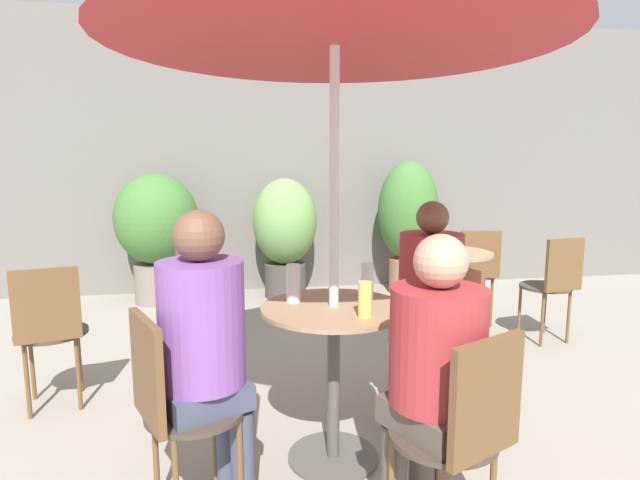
# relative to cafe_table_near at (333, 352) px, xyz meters

# --- Properties ---
(ground_plane) EXTENTS (20.00, 20.00, 0.00)m
(ground_plane) POSITION_rel_cafe_table_near_xyz_m (0.15, -0.14, -0.54)
(ground_plane) COLOR gray
(storefront_wall) EXTENTS (10.00, 0.06, 3.00)m
(storefront_wall) POSITION_rel_cafe_table_near_xyz_m (0.15, 3.43, 0.96)
(storefront_wall) COLOR slate
(storefront_wall) RESTS_ON ground_plane
(cafe_table_near) EXTENTS (0.68, 0.68, 0.76)m
(cafe_table_near) POSITION_rel_cafe_table_near_xyz_m (0.00, 0.00, 0.00)
(cafe_table_near) COLOR #514C47
(cafe_table_near) RESTS_ON ground_plane
(cafe_table_far) EXTENTS (0.66, 0.66, 0.76)m
(cafe_table_far) POSITION_rel_cafe_table_near_xyz_m (1.12, 1.30, -0.00)
(cafe_table_far) COLOR #514C47
(cafe_table_far) RESTS_ON ground_plane
(bistro_chair_0) EXTENTS (0.44, 0.43, 0.85)m
(bistro_chair_0) POSITION_rel_cafe_table_near_xyz_m (-0.69, -0.32, -0.02)
(bistro_chair_0) COLOR #42382D
(bistro_chair_0) RESTS_ON ground_plane
(bistro_chair_1) EXTENTS (0.43, 0.44, 0.85)m
(bistro_chair_1) POSITION_rel_cafe_table_near_xyz_m (0.32, -0.69, -0.02)
(bistro_chair_1) COLOR #42382D
(bistro_chair_1) RESTS_ON ground_plane
(bistro_chair_2) EXTENTS (0.44, 0.43, 0.85)m
(bistro_chair_2) POSITION_rel_cafe_table_near_xyz_m (0.69, 0.32, -0.02)
(bistro_chair_2) COLOR #42382D
(bistro_chair_2) RESTS_ON ground_plane
(bistro_chair_3) EXTENTS (0.41, 0.43, 0.85)m
(bistro_chair_3) POSITION_rel_cafe_table_near_xyz_m (-1.49, 0.71, -0.02)
(bistro_chair_3) COLOR #42382D
(bistro_chair_3) RESTS_ON ground_plane
(bistro_chair_4) EXTENTS (0.40, 0.42, 0.85)m
(bistro_chair_4) POSITION_rel_cafe_table_near_xyz_m (1.61, 1.80, -0.02)
(bistro_chair_4) COLOR #42382D
(bistro_chair_4) RESTS_ON ground_plane
(bistro_chair_5) EXTENTS (0.39, 0.41, 0.85)m
(bistro_chair_5) POSITION_rel_cafe_table_near_xyz_m (1.99, 1.27, -0.02)
(bistro_chair_5) COLOR #42382D
(bistro_chair_5) RESTS_ON ground_plane
(bistro_chair_6) EXTENTS (0.43, 0.42, 0.85)m
(bistro_chair_6) POSITION_rel_cafe_table_near_xyz_m (-0.82, 2.02, -0.02)
(bistro_chair_6) COLOR #42382D
(bistro_chair_6) RESTS_ON ground_plane
(seated_person_0) EXTENTS (0.41, 0.39, 1.24)m
(seated_person_0) POSITION_rel_cafe_table_near_xyz_m (-0.56, -0.26, 0.20)
(seated_person_0) COLOR #42475B
(seated_person_0) RESTS_ON ground_plane
(seated_person_1) EXTENTS (0.41, 0.42, 1.17)m
(seated_person_1) POSITION_rel_cafe_table_near_xyz_m (0.26, -0.56, 0.16)
(seated_person_1) COLOR brown
(seated_person_1) RESTS_ON ground_plane
(seated_person_2) EXTENTS (0.41, 0.39, 1.22)m
(seated_person_2) POSITION_rel_cafe_table_near_xyz_m (0.56, 0.26, 0.18)
(seated_person_2) COLOR #42475B
(seated_person_2) RESTS_ON ground_plane
(beer_glass_0) EXTENTS (0.06, 0.06, 0.18)m
(beer_glass_0) POSITION_rel_cafe_table_near_xyz_m (0.18, 0.09, 0.31)
(beer_glass_0) COLOR silver
(beer_glass_0) RESTS_ON cafe_table_near
(beer_glass_1) EXTENTS (0.07, 0.07, 0.18)m
(beer_glass_1) POSITION_rel_cafe_table_near_xyz_m (-0.18, 0.11, 0.31)
(beer_glass_1) COLOR silver
(beer_glass_1) RESTS_ON cafe_table_near
(beer_glass_2) EXTENTS (0.06, 0.06, 0.15)m
(beer_glass_2) POSITION_rel_cafe_table_near_xyz_m (0.10, -0.18, 0.30)
(beer_glass_2) COLOR #DBC65B
(beer_glass_2) RESTS_ON cafe_table_near
(potted_plant_0) EXTENTS (0.83, 0.83, 1.32)m
(potted_plant_0) POSITION_rel_cafe_table_near_xyz_m (-1.26, 3.04, 0.23)
(potted_plant_0) COLOR slate
(potted_plant_0) RESTS_ON ground_plane
(potted_plant_1) EXTENTS (0.68, 0.68, 1.27)m
(potted_plant_1) POSITION_rel_cafe_table_near_xyz_m (0.05, 3.04, 0.18)
(potted_plant_1) COLOR #47423D
(potted_plant_1) RESTS_ON ground_plane
(potted_plant_2) EXTENTS (0.65, 0.65, 1.44)m
(potted_plant_2) POSITION_rel_cafe_table_near_xyz_m (1.39, 2.99, 0.30)
(potted_plant_2) COLOR #93664C
(potted_plant_2) RESTS_ON ground_plane
(umbrella) EXTENTS (1.99, 1.99, 2.19)m
(umbrella) POSITION_rel_cafe_table_near_xyz_m (-0.00, -0.00, 1.51)
(umbrella) COLOR silver
(umbrella) RESTS_ON ground_plane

